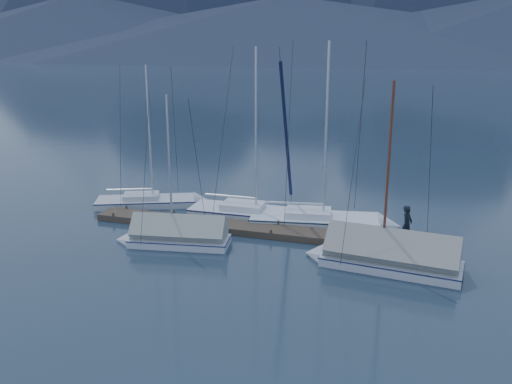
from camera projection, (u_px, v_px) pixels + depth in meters
The scene contains 9 objects.
ground at pixel (244, 246), 26.28m from camera, with size 1000.00×1000.00×0.00m, color #162432.
dock at pixel (256, 231), 28.09m from camera, with size 18.00×1.50×0.54m.
mooring_posts at pixel (247, 225), 28.17m from camera, with size 15.12×1.52×0.35m.
sailboat_open_left at pixel (161, 202), 32.83m from camera, with size 7.11×4.50×9.14m.
sailboat_open_mid at pixel (265, 216), 30.22m from camera, with size 7.79×3.34×10.27m.
sailboat_open_right at pixel (334, 223), 29.11m from camera, with size 8.28×3.76×10.60m.
sailboat_covered_near at pixel (379, 257), 23.80m from camera, with size 7.11×3.07×8.99m.
sailboat_covered_far at pixel (170, 237), 26.41m from camera, with size 5.90×2.70×7.99m.
person at pixel (407, 225), 25.53m from camera, with size 0.67×0.44×1.84m, color black.
Camera 1 is at (7.96, -23.27, 9.65)m, focal length 38.00 mm.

